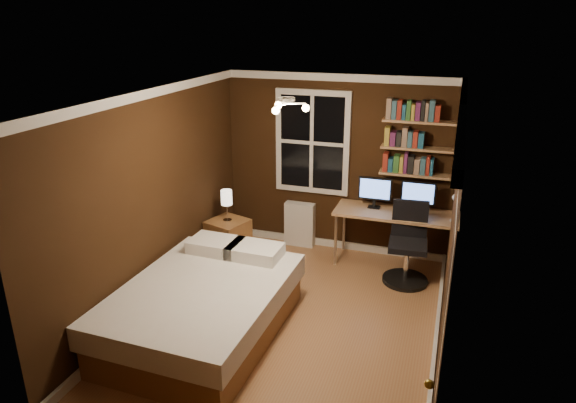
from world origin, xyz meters
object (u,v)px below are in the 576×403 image
(bed, at_px, (204,308))
(monitor_left, at_px, (375,193))
(desk, at_px, (396,216))
(bedside_lamp, at_px, (227,206))
(monitor_right, at_px, (418,197))
(nightstand, at_px, (228,241))
(radiator, at_px, (300,224))
(office_chair, at_px, (407,252))
(desk_lamp, at_px, (455,207))

(bed, distance_m, monitor_left, 2.81)
(bed, distance_m, desk, 2.86)
(bedside_lamp, bearing_deg, monitor_right, 15.64)
(nightstand, bearing_deg, radiator, 63.59)
(bed, bearing_deg, bedside_lamp, 107.83)
(bed, xyz_separation_m, office_chair, (1.90, 1.88, 0.09))
(desk, relative_size, monitor_right, 3.61)
(desk, bearing_deg, bed, -126.55)
(radiator, relative_size, desk, 0.41)
(radiator, relative_size, desk_lamp, 1.49)
(desk, bearing_deg, monitor_left, 165.38)
(nightstand, height_order, desk, desk)
(bedside_lamp, height_order, monitor_left, monitor_left)
(bed, distance_m, office_chair, 2.67)
(monitor_right, relative_size, desk_lamp, 1.02)
(desk, bearing_deg, radiator, 171.62)
(desk, height_order, monitor_left, monitor_left)
(monitor_left, bearing_deg, desk, -14.62)
(monitor_left, bearing_deg, bedside_lamp, -159.97)
(desk_lamp, bearing_deg, radiator, 169.94)
(radiator, bearing_deg, desk, -8.38)
(monitor_left, distance_m, monitor_right, 0.56)
(bedside_lamp, bearing_deg, monitor_left, 20.03)
(desk_lamp, bearing_deg, monitor_right, 152.07)
(bed, bearing_deg, desk_lamp, 42.50)
(nightstand, height_order, monitor_right, monitor_right)
(desk, distance_m, desk_lamp, 0.80)
(monitor_left, distance_m, desk_lamp, 1.07)
(monitor_right, bearing_deg, desk, -162.48)
(office_chair, bearing_deg, radiator, 155.05)
(desk_lamp, xyz_separation_m, office_chair, (-0.52, -0.23, -0.59))
(desk_lamp, relative_size, office_chair, 0.42)
(bedside_lamp, xyz_separation_m, desk_lamp, (2.91, 0.43, 0.17))
(bed, xyz_separation_m, bedside_lamp, (-0.49, 1.67, 0.50))
(radiator, xyz_separation_m, monitor_left, (1.09, -0.13, 0.65))
(bed, bearing_deg, monitor_right, 51.98)
(bedside_lamp, bearing_deg, radiator, 45.94)
(radiator, bearing_deg, bedside_lamp, -134.06)
(desk, bearing_deg, desk_lamp, -13.22)
(nightstand, relative_size, office_chair, 0.57)
(desk_lamp, distance_m, office_chair, 0.81)
(nightstand, distance_m, monitor_left, 2.10)
(bedside_lamp, distance_m, desk_lamp, 2.95)
(radiator, height_order, monitor_left, monitor_left)
(nightstand, distance_m, office_chair, 2.40)
(bed, relative_size, desk_lamp, 4.98)
(desk_lamp, bearing_deg, bedside_lamp, -171.62)
(bedside_lamp, bearing_deg, office_chair, 4.83)
(office_chair, bearing_deg, monitor_left, 133.14)
(nightstand, bearing_deg, bedside_lamp, 0.00)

